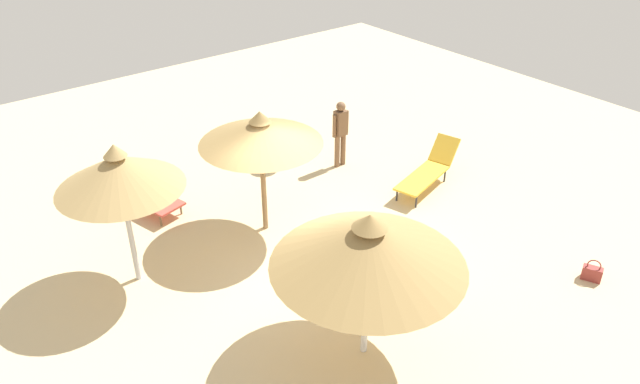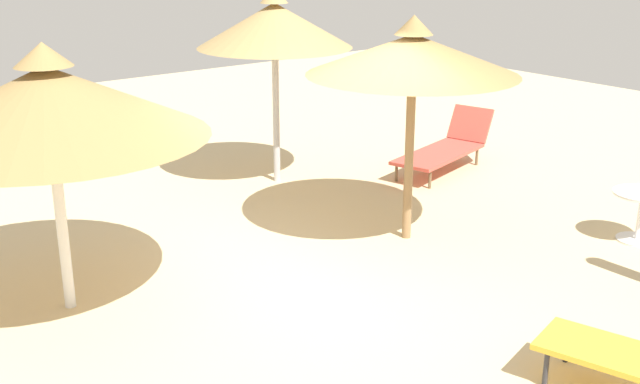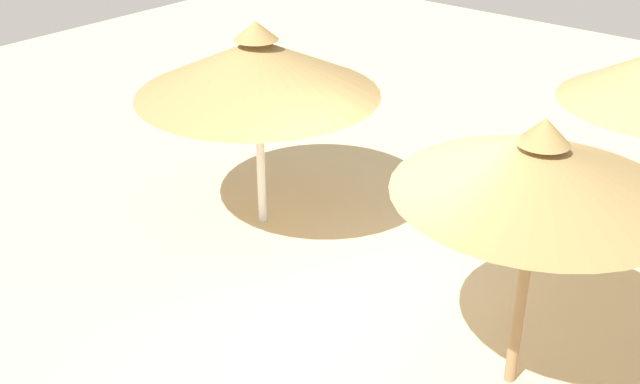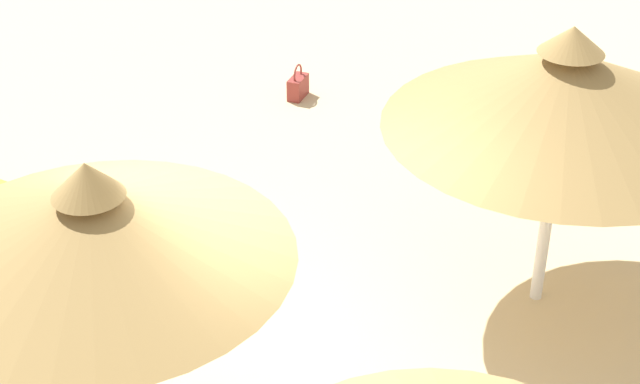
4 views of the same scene
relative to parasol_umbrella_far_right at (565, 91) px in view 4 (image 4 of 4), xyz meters
The scene contains 4 objects.
ground 3.32m from the parasol_umbrella_far_right, 161.05° to the left, with size 24.00×24.00×0.10m, color beige.
parasol_umbrella_far_right is the anchor object (origin of this frame).
parasol_umbrella_near_right 3.97m from the parasol_umbrella_far_right, 169.32° to the left, with size 2.44×2.44×2.65m.
handbag 5.07m from the parasol_umbrella_far_right, 73.98° to the left, with size 0.39×0.30×0.45m.
Camera 4 is at (-3.87, -4.48, 5.39)m, focal length 54.52 mm.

